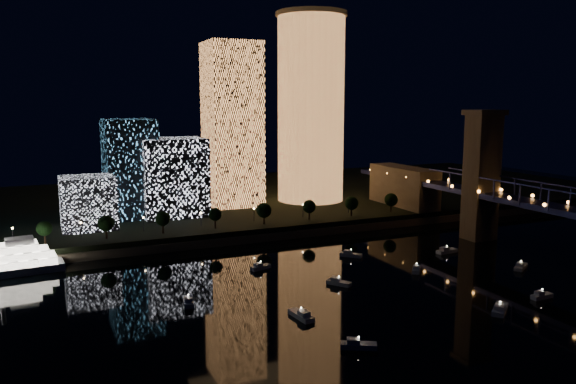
% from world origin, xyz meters
% --- Properties ---
extents(ground, '(520.00, 520.00, 0.00)m').
position_xyz_m(ground, '(0.00, 0.00, 0.00)').
color(ground, black).
rests_on(ground, ground).
extents(far_bank, '(420.00, 160.00, 5.00)m').
position_xyz_m(far_bank, '(0.00, 160.00, 2.50)').
color(far_bank, black).
rests_on(far_bank, ground).
extents(seawall, '(420.00, 6.00, 3.00)m').
position_xyz_m(seawall, '(0.00, 82.00, 1.50)').
color(seawall, '#6B5E4C').
rests_on(seawall, ground).
extents(tower_cylindrical, '(34.00, 34.00, 89.79)m').
position_xyz_m(tower_cylindrical, '(31.60, 130.88, 50.02)').
color(tower_cylindrical, '#F5974E').
rests_on(tower_cylindrical, far_bank).
extents(tower_rectangular, '(23.55, 23.55, 74.93)m').
position_xyz_m(tower_rectangular, '(-7.40, 133.87, 42.47)').
color(tower_rectangular, '#F5974E').
rests_on(tower_rectangular, far_bank).
extents(midrise_blocks, '(102.33, 41.46, 40.90)m').
position_xyz_m(midrise_blocks, '(-62.07, 121.14, 21.57)').
color(midrise_blocks, white).
rests_on(midrise_blocks, far_bank).
extents(motorboats, '(111.35, 70.75, 2.78)m').
position_xyz_m(motorboats, '(0.41, 15.22, 0.81)').
color(motorboats, silver).
rests_on(motorboats, ground).
extents(esplanade_trees, '(165.61, 6.07, 8.53)m').
position_xyz_m(esplanade_trees, '(-25.32, 88.00, 10.46)').
color(esplanade_trees, black).
rests_on(esplanade_trees, far_bank).
extents(street_lamps, '(132.70, 0.70, 5.65)m').
position_xyz_m(street_lamps, '(-34.00, 94.00, 9.02)').
color(street_lamps, black).
rests_on(street_lamps, far_bank).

